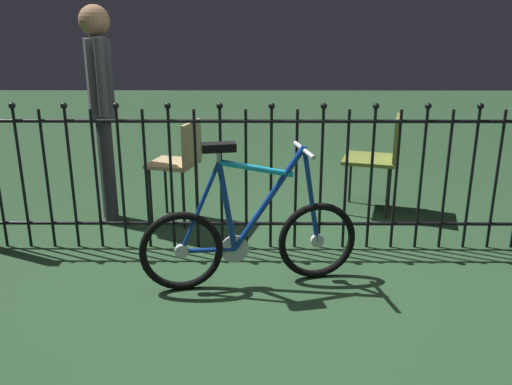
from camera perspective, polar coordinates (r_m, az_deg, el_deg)
ground_plane at (r=3.48m, az=0.49°, el=-9.52°), size 20.00×20.00×0.00m
iron_fence at (r=3.81m, az=-0.15°, el=2.02°), size 4.20×0.07×1.12m
bicycle at (r=3.34m, az=-0.58°, el=-4.72°), size 1.36×0.42×0.92m
chair_olive at (r=4.70m, az=13.06°, el=4.08°), size 0.55×0.54×0.84m
chair_tan at (r=4.38m, az=-8.04°, el=3.54°), size 0.45×0.45×0.84m
person_visitor at (r=4.44m, az=-16.19°, el=9.83°), size 0.27×0.45×1.72m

